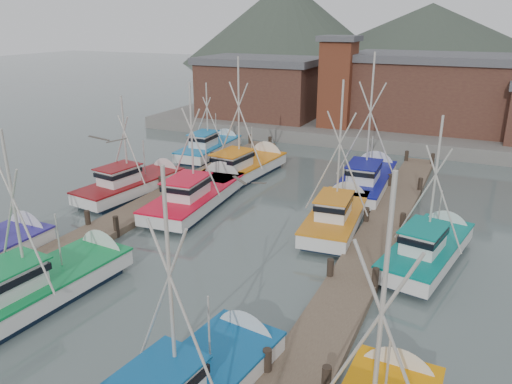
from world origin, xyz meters
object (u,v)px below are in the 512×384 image
at_px(boat_8, 200,194).
at_px(boat_12, 245,167).
at_px(lookout_tower, 338,81).
at_px(boat_4, 44,284).

distance_m(boat_8, boat_12, 6.62).
bearing_deg(boat_12, lookout_tower, 85.28).
relative_size(lookout_tower, boat_12, 0.86).
bearing_deg(boat_12, boat_4, -85.20).
bearing_deg(boat_8, lookout_tower, 79.16).
height_order(lookout_tower, boat_8, lookout_tower).
xyz_separation_m(boat_4, boat_12, (0.03, 19.20, 0.01)).
xyz_separation_m(lookout_tower, boat_4, (-2.59, -34.32, -4.87)).
relative_size(lookout_tower, boat_4, 0.89).
relative_size(lookout_tower, boat_8, 0.86).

